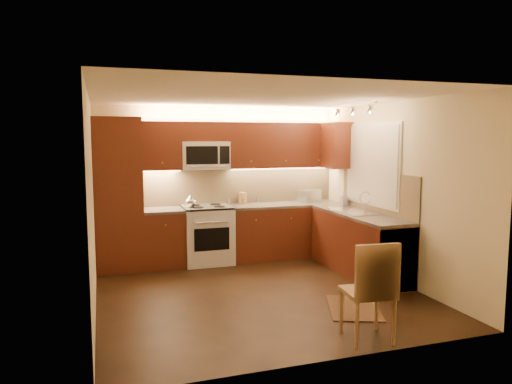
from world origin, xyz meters
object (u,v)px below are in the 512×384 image
object	(u,v)px
dining_chair	(368,290)
kettle	(191,201)
knife_block	(243,198)
soap_bottle	(344,199)
sink	(354,207)
stove	(207,235)
microwave	(205,155)
toaster_oven	(309,196)

from	to	relation	value
dining_chair	kettle	bearing A→B (deg)	115.57
kettle	knife_block	distance (m)	0.97
soap_bottle	dining_chair	bearing A→B (deg)	-118.97
sink	stove	bearing A→B (deg)	150.64
microwave	kettle	distance (m)	0.77
knife_block	soap_bottle	size ratio (longest dim) A/B	0.92
stove	toaster_oven	world-z (taller)	toaster_oven
stove	sink	world-z (taller)	sink
stove	soap_bottle	size ratio (longest dim) A/B	4.38
microwave	dining_chair	distance (m)	3.81
toaster_oven	stove	bearing A→B (deg)	163.37
stove	knife_block	world-z (taller)	knife_block
microwave	dining_chair	xyz separation A→B (m)	(0.87, -3.51, -1.22)
sink	knife_block	distance (m)	1.89
microwave	sink	bearing A→B (deg)	-32.21
sink	kettle	distance (m)	2.51
toaster_oven	dining_chair	xyz separation A→B (m)	(-0.94, -3.48, -0.50)
soap_bottle	microwave	bearing A→B (deg)	160.51
knife_block	dining_chair	bearing A→B (deg)	-96.29
microwave	kettle	world-z (taller)	microwave
microwave	toaster_oven	size ratio (longest dim) A/B	2.14
soap_bottle	dining_chair	xyz separation A→B (m)	(-1.32, -2.93, -0.50)
stove	toaster_oven	distance (m)	1.89
sink	knife_block	world-z (taller)	knife_block
stove	microwave	world-z (taller)	microwave
microwave	knife_block	xyz separation A→B (m)	(0.66, 0.07, -0.72)
microwave	knife_block	size ratio (longest dim) A/B	3.92
kettle	knife_block	size ratio (longest dim) A/B	1.09
toaster_oven	knife_block	bearing A→B (deg)	154.93
stove	sink	distance (m)	2.35
stove	knife_block	distance (m)	0.87
sink	soap_bottle	distance (m)	0.71
microwave	dining_chair	size ratio (longest dim) A/B	0.75
microwave	kettle	size ratio (longest dim) A/B	3.61
knife_block	soap_bottle	distance (m)	1.67
sink	knife_block	size ratio (longest dim) A/B	4.44
sink	dining_chair	bearing A→B (deg)	-116.69
microwave	toaster_oven	xyz separation A→B (m)	(1.81, -0.03, -0.71)
stove	microwave	distance (m)	1.27
microwave	soap_bottle	distance (m)	2.38
microwave	sink	xyz separation A→B (m)	(2.00, -1.26, -0.74)
kettle	dining_chair	xyz separation A→B (m)	(1.14, -3.31, -0.52)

